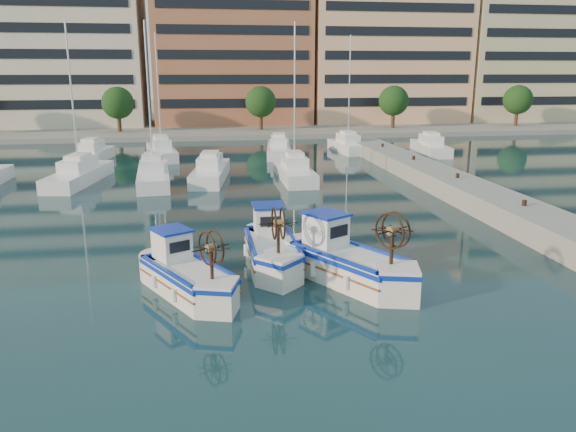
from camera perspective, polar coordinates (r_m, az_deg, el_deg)
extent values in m
plane|color=#1B4347|center=(22.28, 1.15, -6.66)|extent=(300.00, 300.00, 0.00)
cube|color=gray|center=(33.76, 21.03, 0.78)|extent=(3.00, 60.00, 1.20)
cube|color=gray|center=(87.89, -6.30, 9.36)|extent=(180.00, 40.00, 0.60)
cube|color=beige|center=(87.72, -22.22, 15.47)|extent=(23.00, 14.00, 21.00)
cube|color=black|center=(80.91, -23.37, 15.53)|extent=(21.16, 0.12, 18.90)
cube|color=#A96441|center=(85.75, -5.79, 17.81)|extent=(22.00, 14.00, 25.00)
cube|color=black|center=(78.77, -5.51, 18.11)|extent=(20.24, 0.12, 22.50)
cube|color=#F7BA89|center=(89.87, 9.70, 16.57)|extent=(23.00, 14.00, 22.00)
cube|color=black|center=(83.24, 11.25, 16.68)|extent=(21.16, 0.12, 19.80)
cube|color=beige|center=(99.40, 22.95, 16.03)|extent=(22.00, 14.00, 24.00)
cube|color=black|center=(93.45, 25.23, 15.97)|extent=(20.24, 0.12, 21.60)
cylinder|color=#3F2B19|center=(75.00, -16.75, 8.89)|extent=(0.50, 0.50, 3.00)
sphere|color=#1E4619|center=(74.81, -16.90, 10.94)|extent=(4.00, 4.00, 4.00)
cylinder|color=#3F2B19|center=(74.65, -2.77, 9.45)|extent=(0.50, 0.50, 3.00)
sphere|color=#1E4619|center=(74.46, -2.79, 11.52)|extent=(4.00, 4.00, 4.00)
cylinder|color=#3F2B19|center=(78.53, 10.60, 9.47)|extent=(0.50, 0.50, 3.00)
sphere|color=#1E4619|center=(78.35, 10.69, 11.44)|extent=(4.00, 4.00, 4.00)
cylinder|color=#3F2B19|center=(86.08, 22.15, 9.09)|extent=(0.50, 0.50, 3.00)
sphere|color=#1E4619|center=(85.92, 22.32, 10.87)|extent=(4.00, 4.00, 4.00)
cube|color=white|center=(44.39, -20.43, 3.80)|extent=(3.71, 9.40, 1.00)
cylinder|color=silver|center=(43.79, -21.07, 10.88)|extent=(0.12, 0.12, 11.00)
cube|color=white|center=(42.98, -13.51, 3.99)|extent=(2.93, 9.89, 1.00)
cylinder|color=silver|center=(42.36, -13.96, 11.32)|extent=(0.12, 0.12, 11.00)
cube|color=white|center=(43.23, -7.88, 4.31)|extent=(3.32, 8.88, 1.00)
cube|color=white|center=(42.97, 0.65, 4.39)|extent=(2.22, 8.30, 1.00)
cylinder|color=silver|center=(42.35, 0.67, 11.73)|extent=(0.12, 0.12, 11.00)
cube|color=white|center=(54.69, -19.30, 5.76)|extent=(3.16, 7.59, 1.00)
cube|color=white|center=(55.45, -12.72, 6.32)|extent=(3.63, 9.32, 1.00)
cylinder|color=silver|center=(54.97, -13.05, 12.00)|extent=(0.12, 0.12, 11.00)
cube|color=white|center=(55.77, -0.95, 6.72)|extent=(3.34, 9.16, 1.00)
cube|color=white|center=(58.28, 6.09, 6.98)|extent=(2.77, 7.21, 1.00)
cylinder|color=silver|center=(57.83, 6.24, 12.39)|extent=(0.12, 0.12, 11.00)
cube|color=white|center=(58.79, 14.26, 6.68)|extent=(3.24, 8.48, 1.00)
cube|color=white|center=(21.19, -10.12, -6.50)|extent=(3.64, 4.60, 1.06)
cube|color=#0C2AA7|center=(21.05, -10.17, -5.47)|extent=(3.75, 4.74, 0.16)
cube|color=blue|center=(21.07, -10.16, -5.64)|extent=(3.09, 4.03, 0.06)
cube|color=white|center=(21.87, -11.72, -2.90)|extent=(1.61, 1.69, 1.11)
cube|color=#0C2AA7|center=(21.70, -11.80, -1.37)|extent=(1.81, 1.89, 0.08)
cylinder|color=#331E14|center=(19.30, -7.75, -4.99)|extent=(0.12, 0.12, 1.17)
cylinder|color=brown|center=(19.10, -7.82, -3.22)|extent=(0.42, 0.40, 0.28)
torus|color=#331E14|center=(19.03, -8.22, -3.30)|extent=(0.63, 1.07, 1.18)
torus|color=#331E14|center=(19.17, -7.42, -3.13)|extent=(0.63, 1.07, 1.18)
cube|color=white|center=(23.75, -1.63, -3.86)|extent=(1.96, 4.52, 1.13)
cube|color=#0C2AA7|center=(23.61, -1.63, -2.88)|extent=(2.02, 4.66, 0.17)
cube|color=blue|center=(23.63, -1.63, -3.03)|extent=(1.53, 4.07, 0.06)
cube|color=white|center=(24.64, -2.02, -0.38)|extent=(1.19, 1.40, 1.18)
cube|color=#0C2AA7|center=(24.48, -2.04, 1.08)|extent=(1.35, 1.56, 0.09)
cylinder|color=#331E14|center=(21.56, -1.00, -2.47)|extent=(0.13, 0.13, 1.25)
cylinder|color=brown|center=(21.37, -1.00, -0.76)|extent=(0.35, 0.30, 0.30)
torus|color=#331E14|center=(21.35, -1.43, -0.78)|extent=(0.08, 1.26, 1.26)
torus|color=#331E14|center=(21.40, -0.58, -0.75)|extent=(0.08, 1.26, 1.26)
cube|color=white|center=(22.12, 6.25, -5.25)|extent=(4.24, 5.17, 1.20)
cube|color=#0C2AA7|center=(21.97, 6.28, -4.13)|extent=(4.37, 5.33, 0.18)
cube|color=blue|center=(22.00, 6.28, -4.31)|extent=(3.61, 4.53, 0.07)
cube|color=white|center=(22.67, 3.85, -1.44)|extent=(1.84, 1.92, 1.26)
cube|color=#0C2AA7|center=(22.50, 3.88, 0.24)|extent=(2.08, 2.16, 0.09)
cylinder|color=#331E14|center=(20.43, 10.49, -3.36)|extent=(0.14, 0.14, 1.33)
cylinder|color=brown|center=(20.22, 10.58, -1.45)|extent=(0.48, 0.46, 0.32)
torus|color=#331E14|center=(20.10, 10.27, -1.54)|extent=(0.76, 1.19, 1.34)
torus|color=#331E14|center=(20.35, 10.89, -1.36)|extent=(0.76, 1.19, 1.34)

